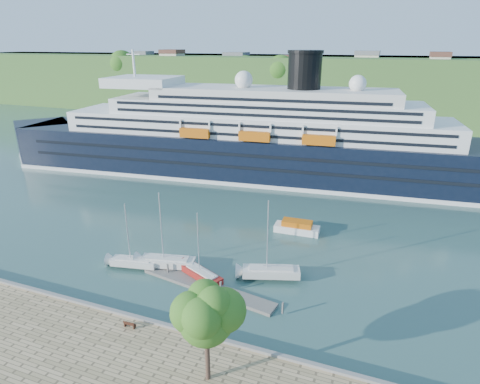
% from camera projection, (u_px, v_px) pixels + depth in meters
% --- Properties ---
extents(ground, '(400.00, 400.00, 0.00)m').
position_uv_depth(ground, '(150.00, 328.00, 43.86)').
color(ground, '#325951').
rests_on(ground, ground).
extents(far_hillside, '(400.00, 50.00, 24.00)m').
position_uv_depth(far_hillside, '(340.00, 87.00, 166.69)').
color(far_hillside, '#345C24').
rests_on(far_hillside, ground).
extents(quay_coping, '(220.00, 0.50, 0.30)m').
position_uv_depth(quay_coping, '(148.00, 320.00, 43.28)').
color(quay_coping, slate).
rests_on(quay_coping, promenade).
extents(cruise_ship, '(125.83, 31.39, 27.98)m').
position_uv_depth(cruise_ship, '(244.00, 115.00, 90.17)').
color(cruise_ship, black).
rests_on(cruise_ship, ground).
extents(park_bench, '(1.36, 0.57, 0.87)m').
position_uv_depth(park_bench, '(130.00, 324.00, 42.35)').
color(park_bench, '#462014').
rests_on(park_bench, promenade).
extents(promenade_tree, '(6.38, 6.38, 10.57)m').
position_uv_depth(promenade_tree, '(206.00, 330.00, 34.20)').
color(promenade_tree, '#30681B').
rests_on(promenade_tree, promenade).
extents(floating_pontoon, '(19.03, 5.33, 0.42)m').
position_uv_depth(floating_pontoon, '(207.00, 287.00, 50.84)').
color(floating_pontoon, slate).
rests_on(floating_pontoon, ground).
extents(sailboat_white_near, '(7.30, 3.28, 9.12)m').
position_uv_depth(sailboat_white_near, '(132.00, 238.00, 53.95)').
color(sailboat_white_near, silver).
rests_on(sailboat_white_near, ground).
extents(sailboat_red, '(7.23, 4.68, 9.11)m').
position_uv_depth(sailboat_red, '(201.00, 250.00, 50.97)').
color(sailboat_red, maroon).
rests_on(sailboat_red, ground).
extents(sailboat_white_far, '(8.56, 4.76, 10.66)m').
position_uv_depth(sailboat_white_far, '(272.00, 243.00, 51.06)').
color(sailboat_white_far, silver).
rests_on(sailboat_white_far, ground).
extents(tender_launch, '(7.46, 2.79, 2.04)m').
position_uv_depth(tender_launch, '(297.00, 227.00, 65.67)').
color(tender_launch, '#CA5D0B').
rests_on(tender_launch, ground).
extents(sailboat_extra, '(8.56, 4.05, 10.66)m').
position_uv_depth(sailboat_extra, '(166.00, 234.00, 53.52)').
color(sailboat_extra, silver).
rests_on(sailboat_extra, ground).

